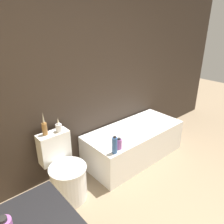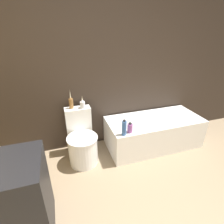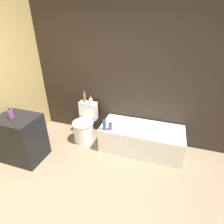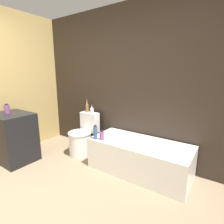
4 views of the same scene
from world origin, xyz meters
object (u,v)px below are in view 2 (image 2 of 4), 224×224
(shampoo_bottle_tall, at_px, (124,128))
(shampoo_bottle_short, at_px, (130,128))
(vase_silver, at_px, (83,104))
(bathtub, at_px, (153,132))
(toilet, at_px, (82,142))
(vase_gold, at_px, (71,102))

(shampoo_bottle_tall, bearing_deg, shampoo_bottle_short, 18.90)
(shampoo_bottle_short, bearing_deg, vase_silver, 142.81)
(shampoo_bottle_tall, relative_size, shampoo_bottle_short, 1.53)
(bathtub, height_order, vase_silver, vase_silver)
(toilet, xyz_separation_m, shampoo_bottle_tall, (0.54, -0.26, 0.29))
(vase_silver, bearing_deg, shampoo_bottle_tall, -45.03)
(bathtub, xyz_separation_m, shampoo_bottle_short, (-0.53, -0.24, 0.30))
(shampoo_bottle_short, bearing_deg, bathtub, 24.44)
(bathtub, relative_size, shampoo_bottle_short, 10.21)
(shampoo_bottle_tall, height_order, shampoo_bottle_short, shampoo_bottle_tall)
(shampoo_bottle_tall, xyz_separation_m, shampoo_bottle_short, (0.10, 0.03, -0.04))
(vase_gold, distance_m, shampoo_bottle_tall, 0.83)
(bathtub, bearing_deg, toilet, -179.24)
(vase_gold, relative_size, shampoo_bottle_tall, 1.20)
(toilet, relative_size, shampoo_bottle_tall, 3.30)
(vase_silver, relative_size, shampoo_bottle_short, 1.20)
(vase_gold, relative_size, vase_silver, 1.53)
(toilet, height_order, vase_gold, vase_gold)
(toilet, xyz_separation_m, shampoo_bottle_short, (0.64, -0.23, 0.25))
(bathtub, bearing_deg, vase_silver, 170.49)
(shampoo_bottle_tall, distance_m, shampoo_bottle_short, 0.11)
(bathtub, bearing_deg, vase_gold, 170.03)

